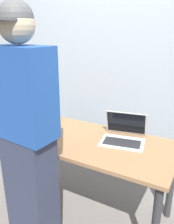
# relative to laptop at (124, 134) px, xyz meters

# --- Properties ---
(ground_plane) EXTENTS (8.00, 8.00, 0.00)m
(ground_plane) POSITION_rel_laptop_xyz_m (-0.30, -0.14, -0.80)
(ground_plane) COLOR slate
(ground_plane) RESTS_ON ground
(desk) EXTENTS (1.56, 0.70, 0.75)m
(desk) POSITION_rel_laptop_xyz_m (-0.30, -0.14, -0.15)
(desk) COLOR olive
(desk) RESTS_ON ground
(laptop) EXTENTS (0.42, 0.39, 0.23)m
(laptop) POSITION_rel_laptop_xyz_m (0.00, 0.00, 0.00)
(laptop) COLOR #B7BABC
(laptop) RESTS_ON desk
(beer_bottle_amber) EXTENTS (0.06, 0.06, 0.29)m
(beer_bottle_amber) POSITION_rel_laptop_xyz_m (-0.90, 0.02, 0.05)
(beer_bottle_amber) COLOR brown
(beer_bottle_amber) RESTS_ON desk
(beer_bottle_green) EXTENTS (0.07, 0.07, 0.32)m
(beer_bottle_green) POSITION_rel_laptop_xyz_m (-0.77, 0.05, 0.08)
(beer_bottle_green) COLOR #1E5123
(beer_bottle_green) RESTS_ON desk
(beer_bottle_brown) EXTENTS (0.06, 0.06, 0.28)m
(beer_bottle_brown) POSITION_rel_laptop_xyz_m (-0.84, 0.10, 0.05)
(beer_bottle_brown) COLOR #472B14
(beer_bottle_brown) RESTS_ON desk
(person_figure) EXTENTS (0.42, 0.32, 1.81)m
(person_figure) POSITION_rel_laptop_xyz_m (-0.44, -0.69, 0.13)
(person_figure) COLOR #2D3347
(person_figure) RESTS_ON ground
(coffee_mug) EXTENTS (0.12, 0.08, 0.09)m
(coffee_mug) POSITION_rel_laptop_xyz_m (-0.57, -0.30, -0.01)
(coffee_mug) COLOR #BF4C33
(coffee_mug) RESTS_ON desk
(back_wall) EXTENTS (6.00, 0.10, 2.60)m
(back_wall) POSITION_rel_laptop_xyz_m (-0.30, 0.66, 0.50)
(back_wall) COLOR #99A3AD
(back_wall) RESTS_ON ground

